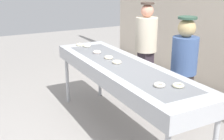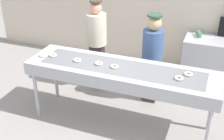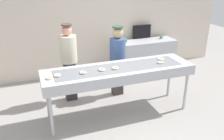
{
  "view_description": "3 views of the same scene",
  "coord_description": "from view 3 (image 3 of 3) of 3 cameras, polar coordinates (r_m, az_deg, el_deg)",
  "views": [
    {
      "loc": [
        3.09,
        -1.81,
        2.09
      ],
      "look_at": [
        -0.15,
        -0.08,
        0.89
      ],
      "focal_mm": 46.21,
      "sensor_mm": 36.0,
      "label": 1
    },
    {
      "loc": [
        1.25,
        -3.67,
        3.0
      ],
      "look_at": [
        -0.11,
        -0.09,
        0.98
      ],
      "focal_mm": 47.56,
      "sensor_mm": 36.0,
      "label": 2
    },
    {
      "loc": [
        -1.54,
        -3.89,
        2.67
      ],
      "look_at": [
        -0.16,
        -0.05,
        0.99
      ],
      "focal_mm": 38.47,
      "sensor_mm": 36.0,
      "label": 3
    }
  ],
  "objects": [
    {
      "name": "menu_display",
      "position": [
        6.91,
        7.08,
        9.04
      ],
      "size": [
        0.54,
        0.04,
        0.38
      ],
      "primitive_type": "cube",
      "color": "black",
      "rests_on": "prep_counter"
    },
    {
      "name": "paper_cup_0",
      "position": [
        7.0,
        11.63,
        7.71
      ],
      "size": [
        0.09,
        0.09,
        0.09
      ],
      "primitive_type": "cylinder",
      "color": "#4C8C66",
      "rests_on": "prep_counter"
    },
    {
      "name": "paper_cup_2",
      "position": [
        6.51,
        3.26,
        7.02
      ],
      "size": [
        0.09,
        0.09,
        0.09
      ],
      "primitive_type": "cylinder",
      "color": "#4C8C66",
      "rests_on": "prep_counter"
    },
    {
      "name": "sugar_donut_4",
      "position": [
        4.44,
        0.73,
        0.46
      ],
      "size": [
        0.15,
        0.15,
        0.03
      ],
      "primitive_type": "torus",
      "rotation": [
        0.0,
        0.0,
        0.26
      ],
      "color": "#F9EAC7",
      "rests_on": "fryer_conveyor"
    },
    {
      "name": "back_wall",
      "position": [
        6.45,
        -5.91,
        13.55
      ],
      "size": [
        8.0,
        0.12,
        3.38
      ],
      "primitive_type": "cube",
      "color": "beige",
      "rests_on": "ground"
    },
    {
      "name": "prep_counter",
      "position": [
        6.87,
        7.79,
        3.35
      ],
      "size": [
        1.68,
        0.62,
        0.9
      ],
      "primitive_type": "cube",
      "color": "#B7BABF",
      "rests_on": "ground"
    },
    {
      "name": "sugar_donut_5",
      "position": [
        4.37,
        -2.44,
        0.09
      ],
      "size": [
        0.17,
        0.17,
        0.03
      ],
      "primitive_type": "torus",
      "rotation": [
        0.0,
        0.0,
        2.3
      ],
      "color": "#FDEDC7",
      "rests_on": "fryer_conveyor"
    },
    {
      "name": "worker_baker",
      "position": [
        5.14,
        -10.25,
        2.83
      ],
      "size": [
        0.36,
        0.36,
        1.7
      ],
      "rotation": [
        0.0,
        0.0,
        3.27
      ],
      "color": "#322832",
      "rests_on": "ground"
    },
    {
      "name": "sugar_donut_2",
      "position": [
        5.0,
        11.48,
        2.58
      ],
      "size": [
        0.17,
        0.17,
        0.03
      ],
      "primitive_type": "torus",
      "rotation": [
        0.0,
        0.0,
        2.22
      ],
      "color": "#F5F0C6",
      "rests_on": "fryer_conveyor"
    },
    {
      "name": "worker_assistant",
      "position": [
        5.32,
        1.33,
        3.2
      ],
      "size": [
        0.35,
        0.35,
        1.6
      ],
      "rotation": [
        0.0,
        0.0,
        3.31
      ],
      "color": "#3C3331",
      "rests_on": "ground"
    },
    {
      "name": "sugar_donut_3",
      "position": [
        4.24,
        -12.86,
        -1.23
      ],
      "size": [
        0.14,
        0.14,
        0.03
      ],
      "primitive_type": "torus",
      "rotation": [
        0.0,
        0.0,
        1.77
      ],
      "color": "white",
      "rests_on": "fryer_conveyor"
    },
    {
      "name": "sugar_donut_1",
      "position": [
        4.28,
        -6.89,
        -0.59
      ],
      "size": [
        0.16,
        0.16,
        0.03
      ],
      "primitive_type": "torus",
      "rotation": [
        0.0,
        0.0,
        2.02
      ],
      "color": "white",
      "rests_on": "fryer_conveyor"
    },
    {
      "name": "fryer_conveyor",
      "position": [
        4.55,
        1.67,
        -0.52
      ],
      "size": [
        2.88,
        0.78,
        1.0
      ],
      "color": "#B7BABF",
      "rests_on": "ground"
    },
    {
      "name": "paper_cup_1",
      "position": [
        6.59,
        2.58,
        7.23
      ],
      "size": [
        0.09,
        0.09,
        0.09
      ],
      "primitive_type": "cylinder",
      "color": "#4C8C66",
      "rests_on": "prep_counter"
    },
    {
      "name": "ground_plane",
      "position": [
        4.97,
        1.56,
        -10.13
      ],
      "size": [
        16.0,
        16.0,
        0.0
      ],
      "primitive_type": "plane",
      "color": "#9E9993"
    },
    {
      "name": "sugar_donut_0",
      "position": [
        4.82,
        11.41,
        1.81
      ],
      "size": [
        0.15,
        0.15,
        0.03
      ],
      "primitive_type": "torus",
      "rotation": [
        0.0,
        0.0,
        1.85
      ],
      "color": "silver",
      "rests_on": "fryer_conveyor"
    },
    {
      "name": "sugar_donut_6",
      "position": [
        4.17,
        -14.65,
        -1.82
      ],
      "size": [
        0.15,
        0.15,
        0.03
      ],
      "primitive_type": "torus",
      "rotation": [
        0.0,
        0.0,
        1.84
      ],
      "color": "#F8EFC3",
      "rests_on": "fryer_conveyor"
    }
  ]
}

